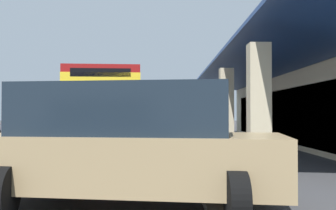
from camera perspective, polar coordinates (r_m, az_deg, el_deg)
name	(u,v)px	position (r m, az deg, el deg)	size (l,w,h in m)	color
ground	(255,141)	(22.67, 12.08, -4.94)	(120.00, 120.00, 0.00)	#38383A
curb_strip	(185,143)	(19.62, 2.45, -5.38)	(28.56, 0.50, 0.12)	#9E998E
transit_bus	(109,106)	(18.75, -8.25, -0.08)	(11.40, 3.59, 3.34)	maroon
parked_suv_tan	(129,144)	(6.53, -5.44, -5.48)	(3.15, 5.03, 1.97)	#9E845B
pedestrian	(48,133)	(10.93, -16.56, -3.86)	(0.47, 0.63, 1.74)	#726651
potted_palm	(194,123)	(27.33, 3.74, -2.56)	(2.02, 1.62, 3.04)	#4C4742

